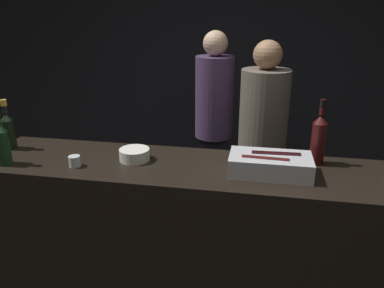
{
  "coord_description": "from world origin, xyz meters",
  "views": [
    {
      "loc": [
        0.36,
        -1.62,
        1.86
      ],
      "look_at": [
        0.0,
        0.31,
        1.14
      ],
      "focal_mm": 35.0,
      "sensor_mm": 36.0,
      "label": 1
    }
  ],
  "objects_px": {
    "ice_bin_with_bottles": "(270,164)",
    "red_wine_bottle_burgundy": "(2,142)",
    "bowl_white": "(135,154)",
    "candle_votive": "(75,161)",
    "champagne_bottle": "(8,129)",
    "person_blond_tee": "(214,117)",
    "person_in_hoodie": "(262,138)",
    "red_wine_bottle_black_foil": "(319,138)"
  },
  "relations": [
    {
      "from": "ice_bin_with_bottles",
      "to": "red_wine_bottle_burgundy",
      "type": "bearing_deg",
      "value": -174.45
    },
    {
      "from": "bowl_white",
      "to": "candle_votive",
      "type": "relative_size",
      "value": 2.73
    },
    {
      "from": "bowl_white",
      "to": "red_wine_bottle_burgundy",
      "type": "distance_m",
      "value": 0.74
    },
    {
      "from": "candle_votive",
      "to": "champagne_bottle",
      "type": "bearing_deg",
      "value": 160.07
    },
    {
      "from": "ice_bin_with_bottles",
      "to": "candle_votive",
      "type": "height_order",
      "value": "ice_bin_with_bottles"
    },
    {
      "from": "bowl_white",
      "to": "red_wine_bottle_burgundy",
      "type": "height_order",
      "value": "red_wine_bottle_burgundy"
    },
    {
      "from": "bowl_white",
      "to": "person_blond_tee",
      "type": "xyz_separation_m",
      "value": [
        0.3,
        1.25,
        -0.11
      ]
    },
    {
      "from": "champagne_bottle",
      "to": "bowl_white",
      "type": "bearing_deg",
      "value": -2.85
    },
    {
      "from": "ice_bin_with_bottles",
      "to": "red_wine_bottle_burgundy",
      "type": "height_order",
      "value": "red_wine_bottle_burgundy"
    },
    {
      "from": "person_in_hoodie",
      "to": "person_blond_tee",
      "type": "bearing_deg",
      "value": -78.96
    },
    {
      "from": "bowl_white",
      "to": "person_blond_tee",
      "type": "bearing_deg",
      "value": 76.38
    },
    {
      "from": "candle_votive",
      "to": "red_wine_bottle_burgundy",
      "type": "relative_size",
      "value": 0.2
    },
    {
      "from": "red_wine_bottle_black_foil",
      "to": "champagne_bottle",
      "type": "relative_size",
      "value": 1.19
    },
    {
      "from": "red_wine_bottle_black_foil",
      "to": "person_in_hoodie",
      "type": "height_order",
      "value": "person_in_hoodie"
    },
    {
      "from": "red_wine_bottle_black_foil",
      "to": "bowl_white",
      "type": "bearing_deg",
      "value": -172.27
    },
    {
      "from": "person_blond_tee",
      "to": "bowl_white",
      "type": "bearing_deg",
      "value": 142.42
    },
    {
      "from": "red_wine_bottle_black_foil",
      "to": "person_in_hoodie",
      "type": "relative_size",
      "value": 0.23
    },
    {
      "from": "champagne_bottle",
      "to": "red_wine_bottle_burgundy",
      "type": "distance_m",
      "value": 0.27
    },
    {
      "from": "red_wine_bottle_burgundy",
      "to": "ice_bin_with_bottles",
      "type": "bearing_deg",
      "value": 5.55
    },
    {
      "from": "person_blond_tee",
      "to": "champagne_bottle",
      "type": "bearing_deg",
      "value": 112.92
    },
    {
      "from": "red_wine_bottle_black_foil",
      "to": "champagne_bottle",
      "type": "distance_m",
      "value": 1.87
    },
    {
      "from": "bowl_white",
      "to": "red_wine_bottle_black_foil",
      "type": "xyz_separation_m",
      "value": [
        1.03,
        0.14,
        0.12
      ]
    },
    {
      "from": "candle_votive",
      "to": "ice_bin_with_bottles",
      "type": "bearing_deg",
      "value": 5.45
    },
    {
      "from": "bowl_white",
      "to": "person_in_hoodie",
      "type": "bearing_deg",
      "value": 49.25
    },
    {
      "from": "bowl_white",
      "to": "red_wine_bottle_burgundy",
      "type": "xyz_separation_m",
      "value": [
        -0.7,
        -0.19,
        0.1
      ]
    },
    {
      "from": "candle_votive",
      "to": "red_wine_bottle_burgundy",
      "type": "height_order",
      "value": "red_wine_bottle_burgundy"
    },
    {
      "from": "red_wine_bottle_burgundy",
      "to": "person_blond_tee",
      "type": "relative_size",
      "value": 0.19
    },
    {
      "from": "candle_votive",
      "to": "person_in_hoodie",
      "type": "relative_size",
      "value": 0.04
    },
    {
      "from": "ice_bin_with_bottles",
      "to": "red_wine_bottle_black_foil",
      "type": "distance_m",
      "value": 0.34
    },
    {
      "from": "bowl_white",
      "to": "person_blond_tee",
      "type": "relative_size",
      "value": 0.1
    },
    {
      "from": "candle_votive",
      "to": "bowl_white",
      "type": "bearing_deg",
      "value": 26.86
    },
    {
      "from": "bowl_white",
      "to": "champagne_bottle",
      "type": "distance_m",
      "value": 0.84
    },
    {
      "from": "champagne_bottle",
      "to": "red_wine_bottle_burgundy",
      "type": "bearing_deg",
      "value": -61.34
    },
    {
      "from": "ice_bin_with_bottles",
      "to": "person_in_hoodie",
      "type": "relative_size",
      "value": 0.26
    },
    {
      "from": "ice_bin_with_bottles",
      "to": "champagne_bottle",
      "type": "bearing_deg",
      "value": 176.77
    },
    {
      "from": "champagne_bottle",
      "to": "person_in_hoodie",
      "type": "height_order",
      "value": "person_in_hoodie"
    },
    {
      "from": "ice_bin_with_bottles",
      "to": "bowl_white",
      "type": "relative_size",
      "value": 2.46
    },
    {
      "from": "candle_votive",
      "to": "red_wine_bottle_black_foil",
      "type": "xyz_separation_m",
      "value": [
        1.33,
        0.29,
        0.12
      ]
    },
    {
      "from": "bowl_white",
      "to": "person_blond_tee",
      "type": "distance_m",
      "value": 1.3
    },
    {
      "from": "red_wine_bottle_black_foil",
      "to": "person_in_hoodie",
      "type": "bearing_deg",
      "value": 113.09
    },
    {
      "from": "red_wine_bottle_black_foil",
      "to": "red_wine_bottle_burgundy",
      "type": "xyz_separation_m",
      "value": [
        -1.74,
        -0.33,
        -0.02
      ]
    },
    {
      "from": "ice_bin_with_bottles",
      "to": "bowl_white",
      "type": "xyz_separation_m",
      "value": [
        -0.77,
        0.05,
        -0.02
      ]
    }
  ]
}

